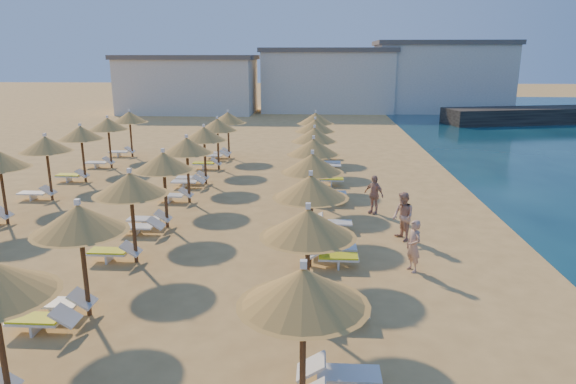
# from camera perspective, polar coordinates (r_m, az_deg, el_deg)

# --- Properties ---
(ground) EXTENTS (220.00, 220.00, 0.00)m
(ground) POSITION_cam_1_polar(r_m,az_deg,el_deg) (16.86, -5.44, -7.72)
(ground) COLOR #DDAC61
(ground) RESTS_ON ground
(hotel_blocks) EXTENTS (44.90, 11.71, 8.10)m
(hotel_blocks) POSITION_cam_1_polar(r_m,az_deg,el_deg) (61.72, 4.56, 12.34)
(hotel_blocks) COLOR white
(hotel_blocks) RESTS_ON ground
(parasol_row_east) EXTENTS (2.36, 33.88, 3.11)m
(parasol_row_east) POSITION_cam_1_polar(r_m,az_deg,el_deg) (17.33, 2.63, 1.87)
(parasol_row_east) COLOR brown
(parasol_row_east) RESTS_ON ground
(parasol_row_west) EXTENTS (2.36, 33.88, 3.11)m
(parasol_row_west) POSITION_cam_1_polar(r_m,az_deg,el_deg) (18.29, -15.24, 2.04)
(parasol_row_west) COLOR brown
(parasol_row_west) RESTS_ON ground
(parasol_row_inland) EXTENTS (2.36, 26.88, 3.11)m
(parasol_row_inland) POSITION_cam_1_polar(r_m,az_deg,el_deg) (24.12, -27.26, 3.94)
(parasol_row_inland) COLOR brown
(parasol_row_inland) RESTS_ON ground
(loungers) EXTENTS (15.13, 32.13, 0.66)m
(loungers) POSITION_cam_1_polar(r_m,az_deg,el_deg) (19.21, -12.38, -4.04)
(loungers) COLOR white
(loungers) RESTS_ON ground
(beachgoer_b) EXTENTS (0.94, 1.04, 1.77)m
(beachgoer_b) POSITION_cam_1_polar(r_m,az_deg,el_deg) (18.87, 12.65, -2.67)
(beachgoer_b) COLOR tan
(beachgoer_b) RESTS_ON ground
(beachgoer_a) EXTENTS (0.60, 0.71, 1.64)m
(beachgoer_a) POSITION_cam_1_polar(r_m,az_deg,el_deg) (16.28, 13.78, -5.85)
(beachgoer_a) COLOR tan
(beachgoer_a) RESTS_ON ground
(beachgoer_c) EXTENTS (0.97, 0.97, 1.65)m
(beachgoer_c) POSITION_cam_1_polar(r_m,az_deg,el_deg) (21.85, 9.51, -0.25)
(beachgoer_c) COLOR tan
(beachgoer_c) RESTS_ON ground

